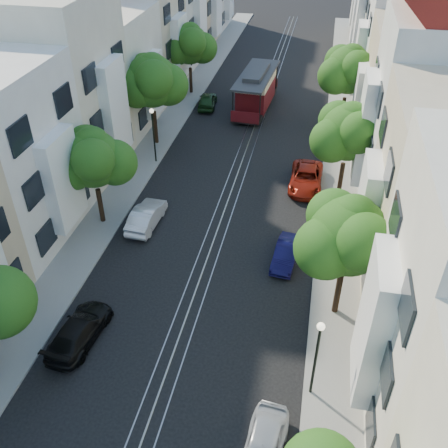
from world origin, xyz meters
The scene contains 24 objects.
ground centered at (0.00, 28.00, 0.00)m, with size 200.00×200.00×0.00m, color black.
sidewalk_east centered at (7.25, 28.00, 0.06)m, with size 2.50×80.00×0.12m, color gray.
sidewalk_west centered at (-7.25, 28.00, 0.06)m, with size 2.50×80.00×0.12m, color gray.
rail_left centered at (-0.55, 28.00, 0.01)m, with size 0.06×80.00×0.02m, color gray.
rail_slot centered at (0.00, 28.00, 0.01)m, with size 0.06×80.00×0.02m, color gray.
rail_right centered at (0.55, 28.00, 0.01)m, with size 0.06×80.00×0.02m, color gray.
lane_line centered at (0.00, 28.00, 0.00)m, with size 0.08×80.00×0.01m, color tan.
townhouses_east centered at (11.87, 27.91, 5.18)m, with size 7.75×72.00×12.00m.
townhouses_west centered at (-11.87, 27.91, 5.08)m, with size 7.75×72.00×11.76m.
tree_e_b centered at (7.26, 8.98, 4.73)m, with size 4.93×4.08×6.68m.
tree_e_c centered at (7.26, 19.98, 4.60)m, with size 4.84×3.99×6.52m.
tree_e_d centered at (7.26, 30.98, 4.87)m, with size 5.01×4.16×6.85m.
tree_w_b centered at (-7.14, 13.98, 4.40)m, with size 4.72×3.87×6.27m.
tree_w_c centered at (-7.14, 24.98, 5.07)m, with size 5.13×4.28×7.09m.
tree_w_d centered at (-7.14, 35.98, 4.60)m, with size 4.84×3.99×6.52m.
lamp_east centered at (6.30, 4.00, 2.85)m, with size 0.32×0.32×4.16m.
lamp_west centered at (-6.30, 22.00, 2.85)m, with size 0.32×0.32×4.16m.
cable_car centered at (-0.50, 33.51, 1.93)m, with size 3.21×8.64×3.26m.
parked_car_e_near centered at (4.70, 0.80, 0.64)m, with size 1.50×3.73×1.27m, color #B3B8C0.
parked_car_e_mid centered at (4.40, 12.47, 0.56)m, with size 1.20×3.43×1.13m, color #0E0B3B.
parked_car_e_far centered at (4.94, 20.78, 0.66)m, with size 2.18×4.72×1.31m, color maroon.
parked_car_w_near centered at (-4.50, 4.83, 0.62)m, with size 1.72×4.24×1.23m, color black.
parked_car_w_mid centered at (-4.40, 14.27, 0.65)m, with size 1.38×3.96×1.30m, color silver.
parked_car_w_far centered at (-4.88, 33.00, 0.65)m, with size 1.54×3.83×1.30m, color #173515.
Camera 1 is at (5.29, -9.39, 18.28)m, focal length 40.00 mm.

